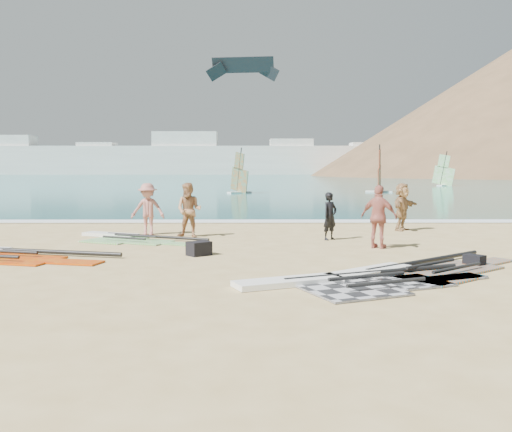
{
  "coord_description": "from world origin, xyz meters",
  "views": [
    {
      "loc": [
        -0.76,
        -12.58,
        2.46
      ],
      "look_at": [
        -0.68,
        4.0,
        1.0
      ],
      "focal_mm": 40.0,
      "sensor_mm": 36.0,
      "label": 1
    }
  ],
  "objects_px": {
    "rig_grey": "(346,282)",
    "beachgoer_right": "(402,207)",
    "rig_green": "(126,238)",
    "gear_bag_near": "(199,248)",
    "person_wetsuit": "(330,216)",
    "beachgoer_left": "(189,210)",
    "beachgoer_mid": "(148,209)",
    "gear_bag_far": "(474,260)",
    "beachgoer_back": "(379,217)",
    "rig_orange": "(417,270)"
  },
  "relations": [
    {
      "from": "beachgoer_back",
      "to": "beachgoer_right",
      "type": "distance_m",
      "value": 5.11
    },
    {
      "from": "gear_bag_far",
      "to": "beachgoer_right",
      "type": "height_order",
      "value": "beachgoer_right"
    },
    {
      "from": "gear_bag_far",
      "to": "rig_orange",
      "type": "bearing_deg",
      "value": -154.0
    },
    {
      "from": "gear_bag_near",
      "to": "beachgoer_mid",
      "type": "distance_m",
      "value": 5.25
    },
    {
      "from": "beachgoer_left",
      "to": "person_wetsuit",
      "type": "bearing_deg",
      "value": 5.14
    },
    {
      "from": "rig_green",
      "to": "gear_bag_near",
      "type": "relative_size",
      "value": 7.67
    },
    {
      "from": "rig_orange",
      "to": "beachgoer_back",
      "type": "xyz_separation_m",
      "value": [
        -0.05,
        3.83,
        0.9
      ]
    },
    {
      "from": "rig_green",
      "to": "gear_bag_near",
      "type": "distance_m",
      "value": 4.38
    },
    {
      "from": "person_wetsuit",
      "to": "gear_bag_far",
      "type": "bearing_deg",
      "value": -100.46
    },
    {
      "from": "rig_orange",
      "to": "person_wetsuit",
      "type": "xyz_separation_m",
      "value": [
        -1.24,
        5.8,
        0.74
      ]
    },
    {
      "from": "rig_green",
      "to": "person_wetsuit",
      "type": "height_order",
      "value": "person_wetsuit"
    },
    {
      "from": "beachgoer_right",
      "to": "gear_bag_near",
      "type": "bearing_deg",
      "value": 168.87
    },
    {
      "from": "person_wetsuit",
      "to": "beachgoer_back",
      "type": "relative_size",
      "value": 0.84
    },
    {
      "from": "person_wetsuit",
      "to": "beachgoer_back",
      "type": "bearing_deg",
      "value": -99.27
    },
    {
      "from": "gear_bag_near",
      "to": "gear_bag_far",
      "type": "height_order",
      "value": "gear_bag_near"
    },
    {
      "from": "rig_grey",
      "to": "beachgoer_right",
      "type": "distance_m",
      "value": 10.69
    },
    {
      "from": "rig_grey",
      "to": "rig_green",
      "type": "xyz_separation_m",
      "value": [
        -6.19,
        7.32,
        -0.0
      ]
    },
    {
      "from": "beachgoer_left",
      "to": "gear_bag_far",
      "type": "bearing_deg",
      "value": -22.63
    },
    {
      "from": "gear_bag_far",
      "to": "gear_bag_near",
      "type": "bearing_deg",
      "value": 166.17
    },
    {
      "from": "rig_grey",
      "to": "gear_bag_near",
      "type": "relative_size",
      "value": 9.31
    },
    {
      "from": "person_wetsuit",
      "to": "beachgoer_left",
      "type": "distance_m",
      "value": 4.84
    },
    {
      "from": "gear_bag_near",
      "to": "person_wetsuit",
      "type": "distance_m",
      "value": 5.25
    },
    {
      "from": "rig_grey",
      "to": "beachgoer_left",
      "type": "distance_m",
      "value": 9.04
    },
    {
      "from": "beachgoer_back",
      "to": "beachgoer_right",
      "type": "bearing_deg",
      "value": -78.37
    },
    {
      "from": "rig_orange",
      "to": "beachgoer_right",
      "type": "distance_m",
      "value": 8.82
    },
    {
      "from": "person_wetsuit",
      "to": "beachgoer_left",
      "type": "height_order",
      "value": "beachgoer_left"
    },
    {
      "from": "rig_grey",
      "to": "rig_green",
      "type": "height_order",
      "value": "rig_grey"
    },
    {
      "from": "gear_bag_near",
      "to": "rig_grey",
      "type": "bearing_deg",
      "value": -48.85
    },
    {
      "from": "gear_bag_near",
      "to": "beachgoer_left",
      "type": "xyz_separation_m",
      "value": [
        -0.72,
        4.06,
        0.75
      ]
    },
    {
      "from": "beachgoer_mid",
      "to": "beachgoer_back",
      "type": "distance_m",
      "value": 8.23
    },
    {
      "from": "rig_orange",
      "to": "gear_bag_far",
      "type": "relative_size",
      "value": 11.24
    },
    {
      "from": "beachgoer_mid",
      "to": "beachgoer_back",
      "type": "relative_size",
      "value": 0.98
    },
    {
      "from": "rig_grey",
      "to": "gear_bag_near",
      "type": "bearing_deg",
      "value": 108.13
    },
    {
      "from": "rig_green",
      "to": "gear_bag_near",
      "type": "height_order",
      "value": "gear_bag_near"
    },
    {
      "from": "person_wetsuit",
      "to": "beachgoer_left",
      "type": "xyz_separation_m",
      "value": [
        -4.77,
        0.77,
        0.15
      ]
    },
    {
      "from": "beachgoer_left",
      "to": "beachgoer_back",
      "type": "height_order",
      "value": "beachgoer_back"
    },
    {
      "from": "rig_grey",
      "to": "rig_orange",
      "type": "distance_m",
      "value": 2.33
    },
    {
      "from": "beachgoer_right",
      "to": "gear_bag_far",
      "type": "bearing_deg",
      "value": -143.0
    },
    {
      "from": "beachgoer_left",
      "to": "beachgoer_right",
      "type": "relative_size",
      "value": 1.04
    },
    {
      "from": "rig_orange",
      "to": "beachgoer_right",
      "type": "xyz_separation_m",
      "value": [
        1.89,
        8.57,
        0.86
      ]
    },
    {
      "from": "person_wetsuit",
      "to": "beachgoer_left",
      "type": "bearing_deg",
      "value": 130.28
    },
    {
      "from": "gear_bag_far",
      "to": "person_wetsuit",
      "type": "distance_m",
      "value": 5.81
    },
    {
      "from": "rig_green",
      "to": "beachgoer_back",
      "type": "xyz_separation_m",
      "value": [
        8.01,
        -2.07,
        0.9
      ]
    },
    {
      "from": "rig_grey",
      "to": "gear_bag_near",
      "type": "xyz_separation_m",
      "value": [
        -3.43,
        3.92,
        0.14
      ]
    },
    {
      "from": "beachgoer_back",
      "to": "rig_grey",
      "type": "bearing_deg",
      "value": 104.73
    },
    {
      "from": "rig_grey",
      "to": "person_wetsuit",
      "type": "height_order",
      "value": "person_wetsuit"
    },
    {
      "from": "beachgoer_mid",
      "to": "gear_bag_far",
      "type": "bearing_deg",
      "value": -32.27
    },
    {
      "from": "rig_green",
      "to": "rig_grey",
      "type": "bearing_deg",
      "value": -25.46
    },
    {
      "from": "beachgoer_left",
      "to": "beachgoer_mid",
      "type": "bearing_deg",
      "value": 172.41
    },
    {
      "from": "rig_green",
      "to": "rig_orange",
      "type": "height_order",
      "value": "rig_orange"
    }
  ]
}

